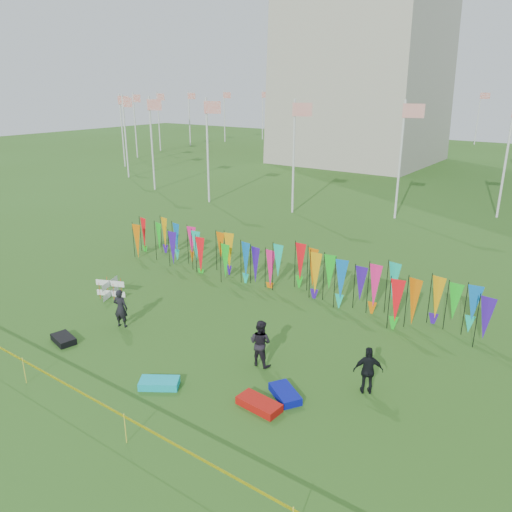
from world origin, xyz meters
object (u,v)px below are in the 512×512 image
Objects in this scene: person_mid at (260,343)px; kite_bag_red at (259,404)px; kite_bag_turquoise at (159,383)px; kite_bag_blue at (285,394)px; kite_bag_black at (64,339)px; person_right at (368,370)px; box_kite at (110,288)px; person_left at (121,308)px.

kite_bag_red is (1.35, -1.97, -0.69)m from person_mid.
kite_bag_turquoise is at bearing 55.75° from person_mid.
kite_bag_turquoise is 3.93m from kite_bag_blue.
kite_bag_black is (-8.08, -0.98, -0.00)m from kite_bag_red.
person_mid reaches higher than kite_bag_blue.
kite_bag_blue is 0.94m from kite_bag_red.
kite_bag_blue is at bearing 12.46° from kite_bag_black.
kite_bag_red is at bearing 6.95° from kite_bag_black.
person_mid reaches higher than person_right.
box_kite is 0.58× the size of kite_bag_red.
kite_bag_red is (10.03, -2.74, -0.26)m from box_kite.
kite_bag_black is at bearing -62.33° from box_kite.
person_right is at bearing -0.88° from box_kite.
person_right reaches higher than kite_bag_turquoise.
person_left is 1.28× the size of kite_bag_turquoise.
kite_bag_black is at bearing -167.54° from kite_bag_blue.
person_mid is 2.13m from kite_bag_blue.
kite_bag_red is 1.30× the size of kite_bag_black.
kite_bag_black is at bearing -173.05° from kite_bag_red.
kite_bag_turquoise is (6.88, -3.68, -0.26)m from box_kite.
kite_bag_red reaches higher than kite_bag_blue.
person_mid is 1.34× the size of kite_bag_turquoise.
box_kite is 10.40m from kite_bag_red.
kite_bag_black is at bearing -13.12° from person_right.
person_right reaches higher than kite_bag_black.
person_right is 1.50× the size of kite_bag_black.
person_mid is 3.62m from person_right.
person_left reaches higher than kite_bag_blue.
person_right reaches higher than box_kite.
person_left is at bearing 171.46° from kite_bag_red.
box_kite is 10.53m from kite_bag_blue.
box_kite is at bearing 117.67° from kite_bag_black.
kite_bag_turquoise is at bearing 132.97° from person_left.
kite_bag_turquoise is 1.06× the size of kite_bag_blue.
person_right is at bearing 48.89° from kite_bag_red.
kite_bag_blue is at bearing -10.19° from box_kite.
person_mid is at bearing 167.22° from person_left.
kite_bag_blue is at bearing 27.49° from kite_bag_turquoise.
box_kite is 0.50× the size of person_right.
person_mid is 3.49m from kite_bag_turquoise.
person_right is at bearing 41.57° from kite_bag_blue.
kite_bag_black is (1.95, -3.72, -0.27)m from box_kite.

